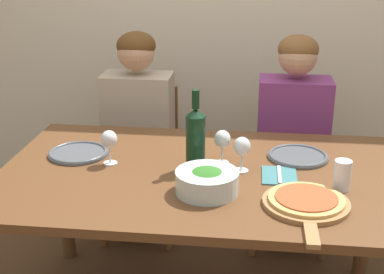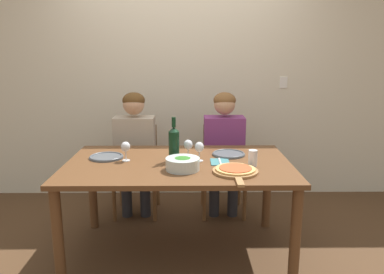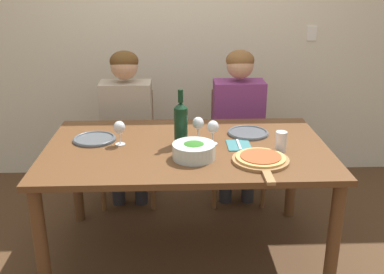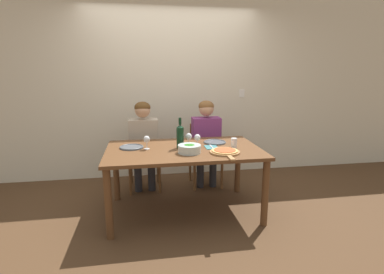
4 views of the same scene
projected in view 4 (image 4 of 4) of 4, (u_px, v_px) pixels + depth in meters
The scene contains 17 objects.
ground_plane at pixel (184, 211), 3.48m from camera, with size 40.00×40.00×0.00m, color #4C331E.
back_wall at pixel (171, 87), 4.47m from camera, with size 10.00×0.06×2.70m.
dining_table at pixel (184, 156), 3.34m from camera, with size 1.69×1.03×0.75m.
chair_left at pixel (144, 155), 4.12m from camera, with size 0.42×0.42×0.86m.
chair_right at pixel (205, 152), 4.26m from camera, with size 0.42×0.42×0.86m.
person_woman at pixel (144, 138), 3.96m from camera, with size 0.47×0.51×1.20m.
person_man at pixel (206, 136), 4.10m from camera, with size 0.47×0.51×1.20m.
wine_bottle at pixel (180, 136), 3.31m from camera, with size 0.08×0.08×0.34m.
broccoli_bowl at pixel (189, 149), 3.13m from camera, with size 0.24×0.24×0.09m.
dinner_plate_left at pixel (132, 147), 3.34m from camera, with size 0.27×0.27×0.02m.
dinner_plate_right at pixel (215, 142), 3.57m from camera, with size 0.27×0.27×0.02m.
pizza_on_board at pixel (225, 152), 3.13m from camera, with size 0.32×0.46×0.04m.
wine_glass_left at pixel (147, 140), 3.26m from camera, with size 0.07×0.07×0.15m.
wine_glass_right at pixel (197, 138), 3.34m from camera, with size 0.07×0.07×0.15m.
wine_glass_centre at pixel (189, 137), 3.40m from camera, with size 0.07×0.07×0.15m.
water_tumbler at pixel (234, 143), 3.29m from camera, with size 0.07×0.07×0.12m.
fork_on_napkin at pixel (211, 147), 3.36m from camera, with size 0.14×0.18×0.01m.
Camera 4 is at (-0.44, -3.18, 1.61)m, focal length 28.00 mm.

